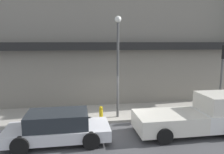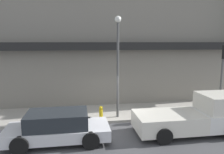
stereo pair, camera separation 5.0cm
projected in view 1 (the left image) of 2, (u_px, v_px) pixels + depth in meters
ground_plane at (111, 123)px, 11.82m from camera, size 80.00×80.00×0.00m
sidewalk at (107, 113)px, 13.36m from camera, size 36.00×3.17×0.14m
building at (101, 19)px, 15.41m from camera, size 19.80×3.80×11.91m
pickup_truck at (196, 116)px, 10.56m from camera, size 5.21×2.18×1.86m
parked_car at (58, 127)px, 9.55m from camera, size 4.50×2.04×1.36m
fire_hydrant at (101, 112)px, 12.20m from camera, size 0.21×0.21×0.69m
street_lamp at (118, 55)px, 11.91m from camera, size 0.36×0.36×5.60m
traffic_light at (223, 67)px, 12.68m from camera, size 0.28×0.42×4.06m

